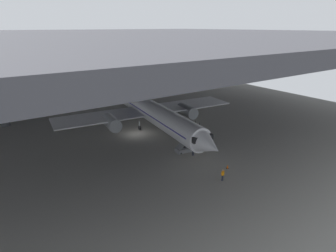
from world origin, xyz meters
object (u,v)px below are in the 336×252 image
boarding_stairs (188,147)px  crew_worker_near_nose (223,174)px  crew_worker_by_stairs (193,150)px  baggage_tug (163,110)px  traffic_cone_orange (228,167)px  airplane_main (156,114)px

boarding_stairs → crew_worker_near_nose: (-2.13, -10.02, 0.22)m
crew_worker_by_stairs → baggage_tug: size_ratio=0.77×
boarding_stairs → traffic_cone_orange: bearing=-83.5°
airplane_main → crew_worker_by_stairs: 12.71m
crew_worker_near_nose → traffic_cone_orange: 3.72m
boarding_stairs → traffic_cone_orange: (0.91, -7.98, -0.45)m
crew_worker_near_nose → traffic_cone_orange: (3.05, 2.04, -0.66)m
airplane_main → traffic_cone_orange: airplane_main is taller
boarding_stairs → traffic_cone_orange: size_ratio=7.89×
crew_worker_near_nose → traffic_cone_orange: crew_worker_near_nose is taller
crew_worker_near_nose → crew_worker_by_stairs: (1.72, 8.11, 0.04)m
traffic_cone_orange → baggage_tug: 29.84m
crew_worker_by_stairs → crew_worker_near_nose: bearing=-102.0°
airplane_main → baggage_tug: airplane_main is taller
airplane_main → boarding_stairs: bearing=-93.3°
boarding_stairs → traffic_cone_orange: boarding_stairs is taller
crew_worker_near_nose → baggage_tug: (11.14, 30.76, -0.43)m
traffic_cone_orange → airplane_main: bearing=91.0°
airplane_main → crew_worker_by_stairs: (-1.02, -12.42, -2.52)m
boarding_stairs → baggage_tug: size_ratio=2.10×
crew_worker_near_nose → crew_worker_by_stairs: 8.29m
boarding_stairs → crew_worker_near_nose: bearing=-102.0°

